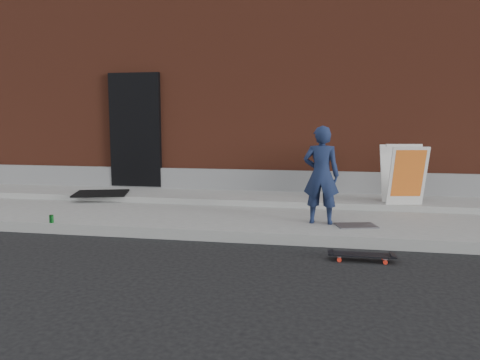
% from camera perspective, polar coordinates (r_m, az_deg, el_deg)
% --- Properties ---
extents(ground, '(80.00, 80.00, 0.00)m').
position_cam_1_polar(ground, '(6.22, -0.70, -7.67)').
color(ground, black).
rests_on(ground, ground).
extents(sidewalk, '(20.00, 3.00, 0.15)m').
position_cam_1_polar(sidewalk, '(7.64, 1.49, -4.24)').
color(sidewalk, gray).
rests_on(sidewalk, ground).
extents(apron, '(20.00, 1.20, 0.10)m').
position_cam_1_polar(apron, '(8.49, 2.45, -2.20)').
color(apron, gray).
rests_on(apron, sidewalk).
extents(building, '(20.00, 8.10, 5.00)m').
position_cam_1_polar(building, '(12.97, 5.41, 11.30)').
color(building, maroon).
rests_on(building, ground).
extents(child, '(0.53, 0.37, 1.38)m').
position_cam_1_polar(child, '(6.66, 9.86, 0.60)').
color(child, '#182343').
rests_on(child, sidewalk).
extents(skateboard, '(0.73, 0.19, 0.08)m').
position_cam_1_polar(skateboard, '(5.62, 14.61, -8.87)').
color(skateboard, red).
rests_on(skateboard, ground).
extents(pizza_sign, '(0.70, 0.79, 0.97)m').
position_cam_1_polar(pizza_sign, '(8.01, 19.29, 0.68)').
color(pizza_sign, silver).
rests_on(pizza_sign, apron).
extents(soda_can, '(0.07, 0.07, 0.11)m').
position_cam_1_polar(soda_can, '(7.22, -22.00, -4.42)').
color(soda_can, '#19812C').
rests_on(soda_can, sidewalk).
extents(doormat, '(1.11, 0.99, 0.03)m').
position_cam_1_polar(doormat, '(8.98, -16.58, -1.56)').
color(doormat, black).
rests_on(doormat, apron).
extents(utility_plate, '(0.61, 0.48, 0.02)m').
position_cam_1_polar(utility_plate, '(6.70, 13.95, -5.40)').
color(utility_plate, '#5B5A60').
rests_on(utility_plate, sidewalk).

